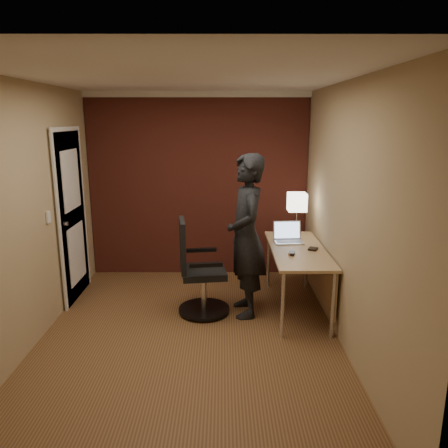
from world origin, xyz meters
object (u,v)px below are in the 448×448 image
at_px(wallet, 313,249).
at_px(person, 246,236).
at_px(mouse, 292,254).
at_px(desk, 304,259).
at_px(office_chair, 198,274).
at_px(laptop, 288,236).
at_px(desk_lamp, 297,203).

distance_m(wallet, person, 0.76).
relative_size(mouse, wallet, 0.91).
bearing_deg(mouse, desk, 70.59).
height_order(desk, office_chair, office_chair).
xyz_separation_m(desk, person, (-0.66, -0.11, 0.30)).
bearing_deg(laptop, person, -142.63).
relative_size(laptop, mouse, 3.44).
xyz_separation_m(desk_lamp, mouse, (-0.17, -0.80, -0.40)).
relative_size(desk_lamp, wallet, 4.86).
relative_size(desk_lamp, mouse, 5.35).
distance_m(desk, person, 0.73).
bearing_deg(desk_lamp, desk, -89.46).
height_order(mouse, wallet, mouse).
bearing_deg(desk, desk_lamp, 90.54).
bearing_deg(desk, person, -170.96).
bearing_deg(office_chair, mouse, -7.44).
xyz_separation_m(desk, mouse, (-0.18, -0.25, 0.14)).
height_order(desk_lamp, office_chair, desk_lamp).
xyz_separation_m(wallet, person, (-0.75, -0.04, 0.16)).
bearing_deg(person, office_chair, -96.74).
bearing_deg(desk, laptop, 116.56).
bearing_deg(person, laptop, 119.66).
bearing_deg(person, desk_lamp, 127.53).
height_order(desk, laptop, laptop).
xyz_separation_m(mouse, person, (-0.48, 0.14, 0.15)).
distance_m(desk, laptop, 0.38).
relative_size(desk, person, 0.83).
height_order(desk, desk_lamp, desk_lamp).
xyz_separation_m(desk, laptop, (-0.14, 0.29, 0.19)).
xyz_separation_m(laptop, wallet, (0.23, -0.35, -0.05)).
height_order(mouse, person, person).
xyz_separation_m(desk, wallet, (0.09, -0.06, 0.14)).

